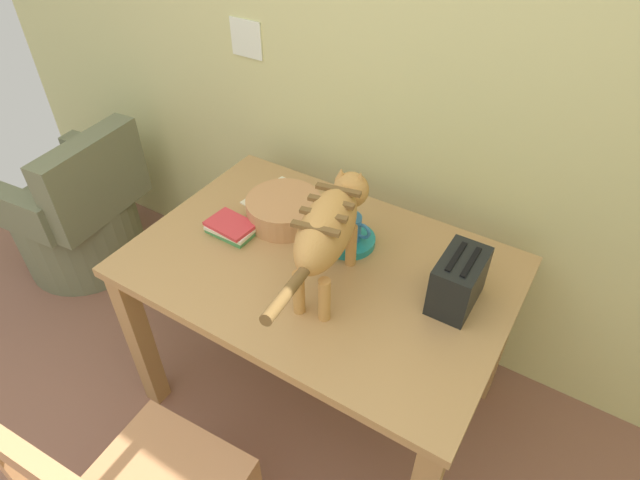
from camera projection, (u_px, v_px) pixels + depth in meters
wall_rear at (419, 58)px, 1.78m from camera, size 4.56×0.11×2.50m
dining_table at (320, 283)px, 1.80m from camera, size 1.24×0.84×0.75m
cat at (329, 226)px, 1.53m from camera, size 0.21×0.68×0.32m
saucer_bowl at (348, 240)px, 1.81m from camera, size 0.18×0.18×0.03m
coffee_mug at (349, 227)px, 1.77m from camera, size 0.13×0.08×0.09m
magazine at (286, 202)px, 1.99m from camera, size 0.30×0.27×0.01m
book_stack at (232, 228)px, 1.84m from camera, size 0.17×0.13×0.05m
wicker_basket at (284, 209)px, 1.88m from camera, size 0.27×0.27×0.09m
toaster at (458, 281)px, 1.55m from camera, size 0.12×0.20×0.18m
wicker_armchair at (81, 219)px, 2.68m from camera, size 0.62×0.64×0.78m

